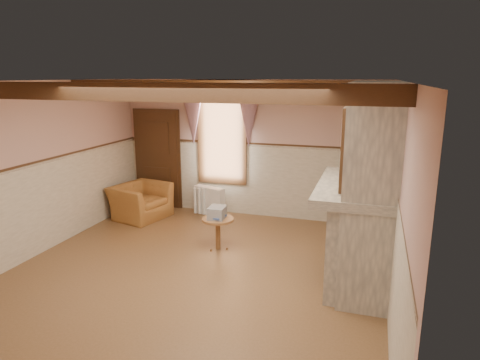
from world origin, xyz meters
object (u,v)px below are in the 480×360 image
(armchair, at_px, (141,201))
(oil_lamp, at_px, (360,164))
(side_table, at_px, (218,234))
(radiator, at_px, (209,201))
(mantel_clock, at_px, (359,168))
(bowl, at_px, (357,181))

(armchair, distance_m, oil_lamp, 4.58)
(side_table, height_order, oil_lamp, oil_lamp)
(radiator, xyz_separation_m, mantel_clock, (3.04, -1.53, 1.22))
(oil_lamp, bearing_deg, radiator, 154.56)
(armchair, relative_size, bowl, 3.48)
(mantel_clock, distance_m, oil_lamp, 0.09)
(side_table, bearing_deg, armchair, 152.73)
(side_table, bearing_deg, mantel_clock, 4.15)
(bowl, relative_size, mantel_clock, 1.28)
(armchair, distance_m, bowl, 4.73)
(radiator, xyz_separation_m, bowl, (3.04, -2.14, 1.16))
(bowl, height_order, oil_lamp, oil_lamp)
(armchair, bearing_deg, radiator, -51.01)
(mantel_clock, relative_size, oil_lamp, 0.86)
(radiator, distance_m, mantel_clock, 3.62)
(bowl, height_order, mantel_clock, mantel_clock)
(radiator, bearing_deg, armchair, -137.11)
(radiator, xyz_separation_m, oil_lamp, (3.04, -1.45, 1.26))
(mantel_clock, bearing_deg, bowl, -90.00)
(armchair, height_order, mantel_clock, mantel_clock)
(armchair, relative_size, side_table, 1.94)
(bowl, distance_m, oil_lamp, 0.70)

